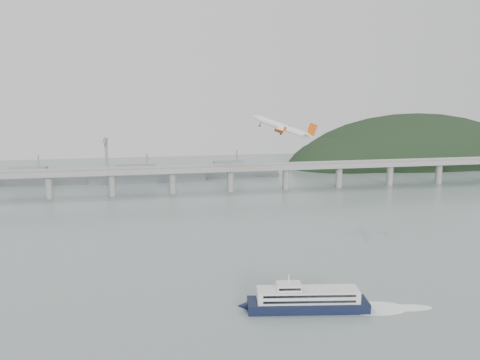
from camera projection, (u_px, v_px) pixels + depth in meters
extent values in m
plane|color=slate|center=(262.00, 273.00, 245.66)|extent=(900.00, 900.00, 0.00)
cube|color=gray|center=(207.00, 169.00, 435.38)|extent=(800.00, 22.00, 2.20)
cube|color=gray|center=(209.00, 169.00, 424.89)|extent=(800.00, 0.60, 1.80)
cube|color=gray|center=(206.00, 165.00, 445.17)|extent=(800.00, 0.60, 1.80)
cylinder|color=gray|center=(49.00, 187.00, 412.49)|extent=(6.00, 6.00, 21.00)
cylinder|color=gray|center=(112.00, 185.00, 422.00)|extent=(6.00, 6.00, 21.00)
cylinder|color=gray|center=(173.00, 183.00, 431.51)|extent=(6.00, 6.00, 21.00)
cylinder|color=gray|center=(230.00, 181.00, 441.02)|extent=(6.00, 6.00, 21.00)
cylinder|color=gray|center=(286.00, 179.00, 450.53)|extent=(6.00, 6.00, 21.00)
cylinder|color=gray|center=(339.00, 177.00, 460.04)|extent=(6.00, 6.00, 21.00)
cylinder|color=gray|center=(390.00, 175.00, 469.54)|extent=(6.00, 6.00, 21.00)
cylinder|color=gray|center=(439.00, 173.00, 479.05)|extent=(6.00, 6.00, 21.00)
ellipsoid|color=black|center=(413.00, 177.00, 618.96)|extent=(320.00, 150.00, 156.00)
ellipsoid|color=black|center=(343.00, 176.00, 590.18)|extent=(140.00, 110.00, 96.00)
ellipsoid|color=black|center=(474.00, 179.00, 646.96)|extent=(220.00, 140.00, 120.00)
cube|color=slate|center=(40.00, 180.00, 477.28)|extent=(95.67, 20.15, 8.00)
cube|color=slate|center=(28.00, 172.00, 474.07)|extent=(33.90, 15.02, 8.00)
cylinder|color=slate|center=(38.00, 163.00, 474.48)|extent=(1.60, 1.60, 14.00)
cube|color=slate|center=(148.00, 177.00, 491.46)|extent=(110.55, 21.43, 8.00)
cube|color=slate|center=(136.00, 169.00, 487.97)|extent=(39.01, 16.73, 8.00)
cylinder|color=slate|center=(147.00, 161.00, 488.67)|extent=(1.60, 1.60, 14.00)
cube|color=slate|center=(237.00, 173.00, 518.24)|extent=(85.00, 13.60, 8.00)
cube|color=slate|center=(229.00, 165.00, 515.22)|extent=(29.75, 11.90, 8.00)
cylinder|color=slate|center=(237.00, 157.00, 515.44)|extent=(1.60, 1.60, 14.00)
cube|color=slate|center=(107.00, 157.00, 514.87)|extent=(3.00, 3.00, 40.00)
cube|color=slate|center=(105.00, 140.00, 502.07)|extent=(3.00, 28.00, 3.00)
cube|color=black|center=(307.00, 305.00, 204.05)|extent=(49.54, 19.05, 3.87)
cone|color=black|center=(243.00, 306.00, 203.11)|extent=(5.38, 4.58, 3.87)
cube|color=silver|center=(308.00, 295.00, 203.29)|extent=(41.60, 15.92, 4.83)
cube|color=black|center=(310.00, 297.00, 198.27)|extent=(36.29, 5.93, 0.97)
cube|color=black|center=(310.00, 302.00, 198.67)|extent=(36.29, 5.93, 0.97)
cube|color=black|center=(306.00, 287.00, 207.87)|extent=(36.29, 5.93, 0.97)
cube|color=black|center=(306.00, 292.00, 208.28)|extent=(36.29, 5.93, 0.97)
cube|color=silver|center=(289.00, 286.00, 202.37)|extent=(10.61, 8.20, 2.51)
cube|color=black|center=(290.00, 290.00, 198.99)|extent=(8.61, 1.48, 0.97)
cylinder|color=silver|center=(289.00, 279.00, 201.83)|extent=(0.55, 0.55, 3.87)
ellipsoid|color=white|center=(374.00, 308.00, 205.35)|extent=(29.67, 18.12, 0.19)
ellipsoid|color=white|center=(407.00, 308.00, 205.84)|extent=(21.71, 10.15, 0.19)
cylinder|color=white|center=(282.00, 127.00, 320.01)|extent=(29.71, 16.19, 14.33)
cone|color=white|center=(255.00, 117.00, 321.78)|extent=(6.71, 5.87, 5.35)
cone|color=white|center=(309.00, 136.00, 318.08)|extent=(7.51, 5.90, 5.72)
cube|color=white|center=(283.00, 129.00, 320.09)|extent=(17.96, 37.49, 4.11)
cube|color=white|center=(308.00, 134.00, 318.06)|extent=(7.79, 13.78, 2.12)
cube|color=#CC450D|center=(312.00, 129.00, 317.32)|extent=(6.95, 2.57, 8.52)
cylinder|color=#CC450D|center=(280.00, 130.00, 326.53)|extent=(5.86, 4.46, 4.03)
cylinder|color=black|center=(277.00, 129.00, 326.76)|extent=(2.08, 2.76, 2.55)
cube|color=white|center=(281.00, 129.00, 326.34)|extent=(2.99, 1.30, 2.21)
cylinder|color=#CC450D|center=(279.00, 131.00, 314.51)|extent=(5.86, 4.46, 4.03)
cylinder|color=black|center=(275.00, 129.00, 314.74)|extent=(2.08, 2.76, 2.55)
cube|color=white|center=(279.00, 129.00, 314.32)|extent=(2.99, 1.30, 2.21)
cylinder|color=black|center=(282.00, 132.00, 323.27)|extent=(1.38, 0.70, 2.67)
cylinder|color=black|center=(281.00, 134.00, 323.48)|extent=(1.64, 0.92, 1.59)
cylinder|color=black|center=(281.00, 132.00, 317.58)|extent=(1.38, 0.70, 2.67)
cylinder|color=black|center=(281.00, 134.00, 317.79)|extent=(1.64, 0.92, 1.59)
cylinder|color=black|center=(260.00, 124.00, 321.87)|extent=(1.38, 0.70, 2.67)
cylinder|color=black|center=(260.00, 126.00, 322.08)|extent=(1.64, 0.92, 1.59)
cube|color=#CC450D|center=(289.00, 128.00, 338.22)|extent=(2.53, 1.00, 3.13)
cube|color=#CC450D|center=(285.00, 129.00, 301.05)|extent=(2.53, 1.00, 3.13)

